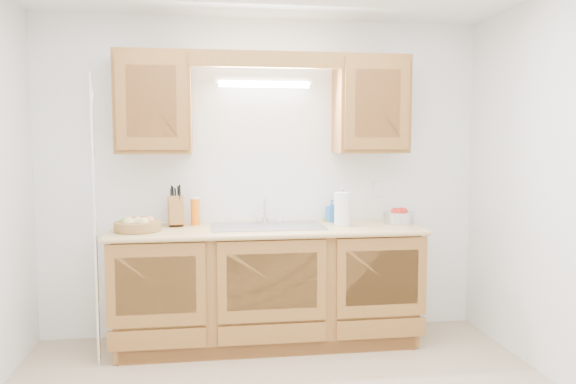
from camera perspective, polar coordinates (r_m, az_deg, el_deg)
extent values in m
cube|color=white|center=(4.49, -2.51, 1.44)|extent=(3.50, 0.02, 2.50)
cube|color=white|center=(1.55, 8.41, -5.74)|extent=(3.50, 0.02, 2.50)
cube|color=#975E2C|center=(4.33, -2.08, -9.58)|extent=(2.20, 0.60, 0.86)
cube|color=tan|center=(4.22, -2.08, -3.85)|extent=(2.30, 0.63, 0.04)
cube|color=#975E2C|center=(4.32, -13.47, 8.78)|extent=(0.55, 0.33, 0.75)
cube|color=#975E2C|center=(4.49, 8.40, 8.73)|extent=(0.55, 0.33, 0.75)
cube|color=#975E2C|center=(4.22, -2.14, 13.32)|extent=(2.20, 0.05, 0.12)
cylinder|color=white|center=(4.41, -2.42, 10.87)|extent=(0.70, 0.05, 0.05)
cube|color=white|center=(4.44, -2.46, 11.22)|extent=(0.76, 0.06, 0.05)
cube|color=#9E9EA3|center=(4.24, -2.11, -3.50)|extent=(0.84, 0.46, 0.01)
cube|color=#9E9EA3|center=(4.24, -4.94, -4.66)|extent=(0.39, 0.40, 0.16)
cube|color=#9E9EA3|center=(4.28, 0.70, -4.54)|extent=(0.39, 0.40, 0.16)
cylinder|color=silver|center=(4.43, -2.38, -2.90)|extent=(0.06, 0.06, 0.04)
cylinder|color=silver|center=(4.42, -2.38, -1.87)|extent=(0.02, 0.02, 0.16)
cylinder|color=silver|center=(4.36, -2.32, -0.78)|extent=(0.02, 0.12, 0.02)
cylinder|color=white|center=(4.44, -0.84, -2.36)|extent=(0.03, 0.03, 0.12)
cylinder|color=silver|center=(4.01, -19.03, -2.88)|extent=(0.03, 0.03, 2.00)
cube|color=white|center=(4.68, 9.15, 0.30)|extent=(0.08, 0.01, 0.12)
cylinder|color=olive|center=(4.17, -15.04, -3.36)|extent=(0.39, 0.39, 0.06)
sphere|color=#D8C67F|center=(4.14, -15.86, -3.03)|extent=(0.08, 0.08, 0.08)
sphere|color=#D8C67F|center=(4.12, -14.50, -3.04)|extent=(0.08, 0.08, 0.08)
sphere|color=tan|center=(4.19, -13.88, -2.90)|extent=(0.08, 0.08, 0.08)
sphere|color=#B31D14|center=(4.22, -15.21, -2.88)|extent=(0.07, 0.07, 0.07)
sphere|color=#72A53F|center=(4.20, -16.24, -2.94)|extent=(0.07, 0.07, 0.07)
sphere|color=#D8C67F|center=(4.16, -15.07, -2.98)|extent=(0.08, 0.08, 0.08)
sphere|color=#B31D14|center=(4.24, -14.55, -2.84)|extent=(0.07, 0.07, 0.07)
cube|color=#975E2C|center=(4.35, -11.33, -1.95)|extent=(0.14, 0.20, 0.25)
cylinder|color=black|center=(4.32, -11.77, -0.28)|extent=(0.02, 0.04, 0.09)
cylinder|color=black|center=(4.32, -11.38, -0.22)|extent=(0.02, 0.04, 0.09)
cylinder|color=black|center=(4.32, -10.98, -0.16)|extent=(0.02, 0.04, 0.09)
cylinder|color=black|center=(4.36, -11.61, -0.07)|extent=(0.02, 0.04, 0.09)
cylinder|color=black|center=(4.36, -11.09, -0.01)|extent=(0.02, 0.04, 0.09)
cylinder|color=black|center=(4.39, -11.72, 0.07)|extent=(0.02, 0.04, 0.09)
cylinder|color=black|center=(4.39, -10.94, 0.13)|extent=(0.02, 0.04, 0.09)
cylinder|color=orange|center=(4.37, -9.41, -2.01)|extent=(0.08, 0.08, 0.20)
cylinder|color=white|center=(4.35, -9.43, -0.62)|extent=(0.07, 0.07, 0.01)
imported|color=blue|center=(4.51, 4.48, -1.90)|extent=(0.10, 0.10, 0.18)
cube|color=#CC333F|center=(4.55, 4.36, -2.92)|extent=(0.12, 0.09, 0.01)
cube|color=green|center=(4.55, 4.36, -2.80)|extent=(0.12, 0.09, 0.02)
cylinder|color=silver|center=(4.32, 5.51, -3.33)|extent=(0.15, 0.15, 0.01)
cylinder|color=silver|center=(4.30, 5.53, -1.48)|extent=(0.02, 0.02, 0.29)
cylinder|color=white|center=(4.30, 5.53, -1.66)|extent=(0.13, 0.13, 0.25)
sphere|color=silver|center=(4.29, 5.54, 0.45)|extent=(0.02, 0.02, 0.02)
cylinder|color=silver|center=(4.47, 11.14, -2.57)|extent=(0.31, 0.31, 0.09)
sphere|color=#B31D14|center=(4.45, 10.80, -1.98)|extent=(0.07, 0.07, 0.07)
sphere|color=#B31D14|center=(4.49, 11.41, -1.94)|extent=(0.07, 0.07, 0.07)
sphere|color=#B31D14|center=(4.44, 11.27, -2.02)|extent=(0.07, 0.07, 0.07)
sphere|color=#B31D14|center=(4.46, 11.68, -1.99)|extent=(0.07, 0.07, 0.07)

